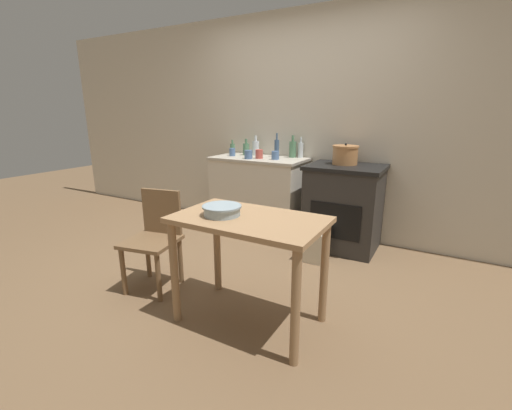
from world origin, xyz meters
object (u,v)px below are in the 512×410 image
work_table (249,237)px  stock_pot (345,155)px  bottle_left (233,149)px  cup_mid_right (259,154)px  bottle_center_left (277,148)px  cup_far_right (232,152)px  flour_sack (315,247)px  cup_end_right (275,155)px  bottle_center_right (293,149)px  cup_right (248,155)px  bottle_far_left (256,148)px  stove (343,207)px  bottle_center (246,149)px  chair (155,236)px  mixing_bowl_large (222,210)px  bottle_mid_left (301,150)px

work_table → stock_pot: stock_pot is taller
bottle_left → cup_mid_right: size_ratio=1.74×
bottle_center_left → cup_far_right: bottle_center_left is taller
flour_sack → cup_end_right: size_ratio=3.27×
bottle_center_right → cup_right: bearing=-137.1°
bottle_center_left → cup_mid_right: (-0.11, -0.23, -0.06)m
stock_pot → bottle_far_left: size_ratio=1.12×
stove → bottle_center: (-1.29, 0.13, 0.54)m
stove → chair: 1.97m
stove → mixing_bowl_large: (-0.36, -1.73, 0.36)m
bottle_left → bottle_far_left: bearing=9.0°
chair → cup_end_right: 1.68m
stock_pot → bottle_center: size_ratio=1.36×
flour_sack → bottle_center_left: bearing=138.8°
chair → mixing_bowl_large: 0.86m
stove → cup_far_right: (-1.39, -0.03, 0.51)m
cup_far_right → cup_end_right: size_ratio=1.00×
bottle_left → bottle_center_left: 0.61m
work_table → bottle_left: size_ratio=5.62×
stove → stock_pot: bearing=121.8°
bottle_mid_left → cup_far_right: size_ratio=2.54×
stove → flour_sack: (-0.13, -0.50, -0.30)m
work_table → stock_pot: size_ratio=3.72×
stock_pot → cup_end_right: size_ratio=2.88×
bottle_mid_left → bottle_far_left: bearing=-172.8°
bottle_left → stove: bearing=-4.7°
chair → bottle_left: bearing=90.5°
stove → bottle_center_left: size_ratio=3.26×
bottle_center_left → bottle_center_right: 0.19m
flour_sack → bottle_center_right: (-0.58, 0.71, 0.86)m
bottle_far_left → bottle_center_left: 0.29m
work_table → stock_pot: (0.15, 1.74, 0.37)m
stove → bottle_mid_left: (-0.61, 0.24, 0.56)m
bottle_left → cup_end_right: (0.69, -0.17, -0.02)m
stove → work_table: (-0.18, -1.68, 0.18)m
flour_sack → bottle_mid_left: 1.24m
bottle_center_right → cup_mid_right: bearing=-136.7°
flour_sack → cup_mid_right: cup_mid_right is taller
stove → bottle_center_right: (-0.70, 0.21, 0.56)m
bottle_center → cup_mid_right: size_ratio=1.93×
work_table → cup_right: 1.81m
work_table → stove: bearing=83.8°
bottle_far_left → bottle_center_right: size_ratio=0.94×
bottle_center_right → bottle_far_left: bearing=-175.2°
cup_end_right → work_table: bearing=-69.3°
bottle_far_left → bottle_mid_left: bottle_far_left is taller
stove → cup_end_right: 0.95m
work_table → flour_sack: 1.28m
stove → bottle_center_right: size_ratio=3.53×
cup_mid_right → cup_right: bearing=-138.3°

